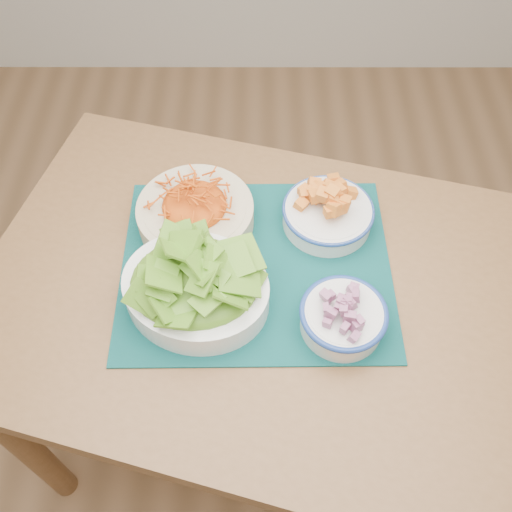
{
  "coord_description": "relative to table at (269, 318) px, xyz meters",
  "views": [
    {
      "loc": [
        0.13,
        -0.26,
        1.65
      ],
      "look_at": [
        0.13,
        0.36,
        0.78
      ],
      "focal_mm": 40.0,
      "sensor_mm": 36.0,
      "label": 1
    }
  ],
  "objects": [
    {
      "name": "table",
      "position": [
        0.0,
        0.0,
        0.0
      ],
      "size": [
        1.25,
        0.99,
        0.75
      ],
      "rotation": [
        0.0,
        0.0,
        -0.26
      ],
      "color": "brown",
      "rests_on": "ground"
    },
    {
      "name": "onion_bowl",
      "position": [
        0.12,
        -0.08,
        0.15
      ],
      "size": [
        0.15,
        0.15,
        0.08
      ],
      "rotation": [
        0.0,
        0.0,
        -0.05
      ],
      "color": "silver",
      "rests_on": "placemat"
    },
    {
      "name": "placemat",
      "position": [
        -0.03,
        0.05,
        0.11
      ],
      "size": [
        0.52,
        0.43,
        0.0
      ],
      "primitive_type": "cube",
      "rotation": [
        0.0,
        0.0,
        0.01
      ],
      "color": "#042D2D",
      "rests_on": "table"
    },
    {
      "name": "carrot_bowl",
      "position": [
        -0.15,
        0.15,
        0.16
      ],
      "size": [
        0.24,
        0.24,
        0.09
      ],
      "rotation": [
        0.0,
        0.0,
        0.03
      ],
      "color": "beige",
      "rests_on": "placemat"
    },
    {
      "name": "squash_bowl",
      "position": [
        0.12,
        0.16,
        0.15
      ],
      "size": [
        0.21,
        0.21,
        0.08
      ],
      "rotation": [
        0.0,
        0.0,
        0.24
      ],
      "color": "silver",
      "rests_on": "placemat"
    },
    {
      "name": "lettuce_bowl",
      "position": [
        -0.13,
        -0.02,
        0.17
      ],
      "size": [
        0.32,
        0.3,
        0.12
      ],
      "rotation": [
        0.0,
        0.0,
        -0.33
      ],
      "color": "white",
      "rests_on": "placemat"
    }
  ]
}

